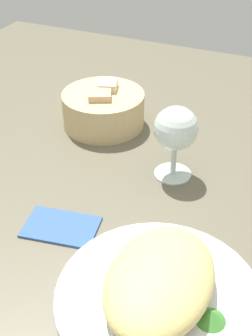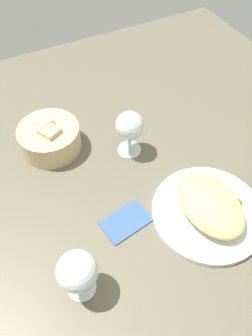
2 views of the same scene
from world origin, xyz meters
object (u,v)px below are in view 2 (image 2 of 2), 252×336
at_px(bread_basket, 50,138).
at_px(plate, 208,212).
at_px(wine_glass_near, 130,127).
at_px(folded_napkin, 126,221).
at_px(wine_glass_far, 77,272).

bearing_deg(bread_basket, plate, -145.28).
height_order(plate, bread_basket, bread_basket).
xyz_separation_m(bread_basket, wine_glass_near, (-0.11, -0.19, 0.05)).
xyz_separation_m(wine_glass_near, folded_napkin, (-0.20, 0.11, -0.08)).
height_order(bread_basket, folded_napkin, bread_basket).
relative_size(plate, wine_glass_near, 2.01).
height_order(plate, wine_glass_far, wine_glass_far).
distance_m(wine_glass_near, folded_napkin, 0.24).
xyz_separation_m(plate, bread_basket, (0.37, 0.26, 0.03)).
bearing_deg(folded_napkin, bread_basket, -85.63).
distance_m(plate, wine_glass_near, 0.29).
height_order(wine_glass_near, wine_glass_far, wine_glass_near).
bearing_deg(folded_napkin, wine_glass_far, 23.06).
height_order(bread_basket, wine_glass_near, wine_glass_near).
distance_m(wine_glass_near, wine_glass_far, 0.39).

